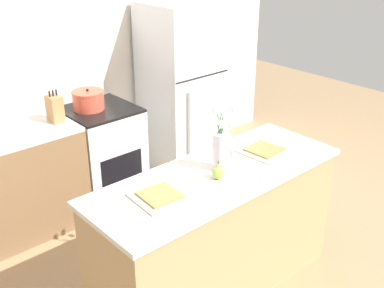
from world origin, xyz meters
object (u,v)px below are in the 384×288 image
(flower_vase, at_px, (221,148))
(plate_setting_right, at_px, (264,150))
(stove_range, at_px, (103,154))
(cooking_pot, at_px, (88,100))
(refrigerator, at_px, (181,89))
(knife_block, at_px, (55,109))
(plate_setting_left, at_px, (160,196))
(pear_figurine, at_px, (218,172))

(flower_vase, bearing_deg, plate_setting_right, -2.45)
(stove_range, distance_m, plate_setting_right, 1.70)
(flower_vase, xyz_separation_m, cooking_pot, (-0.03, 1.62, -0.10))
(flower_vase, xyz_separation_m, plate_setting_right, (0.41, -0.02, -0.14))
(refrigerator, xyz_separation_m, knife_block, (-1.38, -0.02, 0.14))
(refrigerator, bearing_deg, flower_vase, -122.37)
(refrigerator, bearing_deg, cooking_pot, 177.45)
(plate_setting_right, bearing_deg, plate_setting_left, 180.00)
(stove_range, bearing_deg, cooking_pot, 148.91)
(flower_vase, distance_m, knife_block, 1.60)
(flower_vase, height_order, pear_figurine, flower_vase)
(knife_block, bearing_deg, stove_range, 2.72)
(plate_setting_left, distance_m, cooking_pot, 1.71)
(flower_vase, bearing_deg, pear_figurine, -141.79)
(stove_range, bearing_deg, flower_vase, -91.70)
(cooking_pot, xyz_separation_m, knife_block, (-0.35, -0.07, 0.03))
(plate_setting_left, bearing_deg, flower_vase, 1.95)
(cooking_pot, bearing_deg, pear_figurine, -92.54)
(stove_range, height_order, flower_vase, flower_vase)
(refrigerator, relative_size, pear_figurine, 13.87)
(plate_setting_right, relative_size, cooking_pot, 1.14)
(plate_setting_right, bearing_deg, refrigerator, 69.88)
(flower_vase, relative_size, plate_setting_right, 1.38)
(plate_setting_right, height_order, cooking_pot, cooking_pot)
(cooking_pot, bearing_deg, plate_setting_left, -106.70)
(plate_setting_left, bearing_deg, plate_setting_right, 0.00)
(pear_figurine, bearing_deg, flower_vase, 38.21)
(knife_block, bearing_deg, refrigerator, 0.88)
(knife_block, bearing_deg, cooking_pot, 10.78)
(plate_setting_right, xyz_separation_m, knife_block, (-0.79, 1.57, 0.07))
(cooking_pot, bearing_deg, plate_setting_right, -74.79)
(refrigerator, xyz_separation_m, cooking_pot, (-1.03, 0.05, 0.12))
(stove_range, xyz_separation_m, plate_setting_right, (0.37, -1.59, 0.49))
(plate_setting_left, distance_m, plate_setting_right, 0.94)
(refrigerator, height_order, knife_block, refrigerator)
(stove_range, distance_m, flower_vase, 1.69)
(refrigerator, distance_m, flower_vase, 1.87)
(stove_range, height_order, plate_setting_left, plate_setting_left)
(plate_setting_right, bearing_deg, pear_figurine, -172.80)
(refrigerator, bearing_deg, stove_range, -179.96)
(knife_block, bearing_deg, plate_setting_right, -63.12)
(flower_vase, height_order, knife_block, flower_vase)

